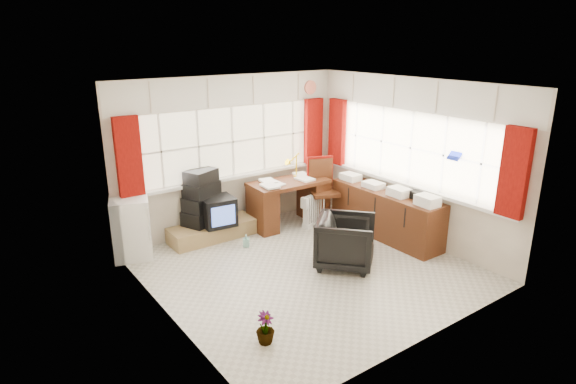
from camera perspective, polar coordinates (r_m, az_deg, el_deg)
name	(u,v)px	position (r m, az deg, el deg)	size (l,w,h in m)	color
ground	(307,269)	(6.73, 2.29, -9.11)	(4.00, 4.00, 0.00)	beige
room_walls	(309,164)	(6.19, 2.46, 3.35)	(4.00, 4.00, 4.00)	beige
window_back	(235,172)	(7.90, -6.35, 2.32)	(3.70, 0.12, 3.60)	#FFF1C9
window_right	(407,180)	(7.66, 13.92, 1.38)	(0.12, 3.70, 3.60)	#FFF1C9
curtains	(319,146)	(7.47, 3.65, 5.51)	(3.83, 3.83, 1.15)	maroon
overhead_cabinets	(320,93)	(7.42, 3.84, 11.65)	(3.98, 3.98, 0.48)	silver
desk	(289,200)	(8.11, 0.09, -1.00)	(1.36, 0.72, 0.80)	#542813
desk_lamp	(296,160)	(8.21, 1.00, 3.80)	(0.15, 0.13, 0.41)	yellow
task_chair	(322,188)	(8.24, 4.00, 0.50)	(0.60, 0.62, 1.12)	black
office_chair	(345,242)	(6.73, 6.83, -5.87)	(0.76, 0.78, 0.71)	black
radiator	(312,213)	(8.11, 2.89, -2.56)	(0.39, 0.21, 0.55)	white
credenza	(385,213)	(7.80, 11.47, -2.43)	(0.50, 2.00, 0.85)	#542813
file_tray	(419,194)	(7.47, 15.25, -0.25)	(0.27, 0.35, 0.12)	black
tv_bench	(213,231)	(7.74, -8.86, -4.57)	(1.40, 0.50, 0.25)	#A68153
crt_tv	(218,211)	(7.55, -8.32, -2.29)	(0.54, 0.51, 0.45)	black
hifi_stack	(202,199)	(7.63, -10.14, -0.82)	(0.74, 0.62, 0.87)	black
mini_fridge	(131,228)	(7.26, -18.07, -4.08)	(0.66, 0.66, 0.89)	white
spray_bottle_a	(223,227)	(7.79, -7.67, -4.12)	(0.12, 0.12, 0.31)	white
spray_bottle_b	(246,241)	(7.39, -4.98, -5.75)	(0.09, 0.09, 0.20)	#81C1B2
flower_vase	(265,328)	(5.19, -2.71, -15.81)	(0.20, 0.20, 0.35)	black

